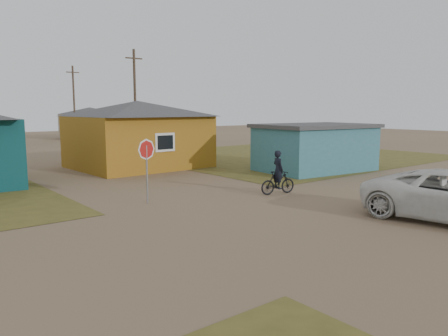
{
  "coord_description": "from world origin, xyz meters",
  "views": [
    {
      "loc": [
        -9.67,
        -9.25,
        3.44
      ],
      "look_at": [
        0.17,
        3.0,
        1.3
      ],
      "focal_mm": 35.0,
      "sensor_mm": 36.0,
      "label": 1
    }
  ],
  "objects": [
    {
      "name": "ground",
      "position": [
        0.0,
        0.0,
        0.0
      ],
      "size": [
        120.0,
        120.0,
        0.0
      ],
      "primitive_type": "plane",
      "color": "brown"
    },
    {
      "name": "grass_ne",
      "position": [
        14.0,
        13.0,
        0.01
      ],
      "size": [
        20.0,
        18.0,
        0.0
      ],
      "primitive_type": "cube",
      "color": "brown",
      "rests_on": "ground"
    },
    {
      "name": "house_yellow",
      "position": [
        2.5,
        14.0,
        2.0
      ],
      "size": [
        7.72,
        6.76,
        3.9
      ],
      "color": "#9B6617",
      "rests_on": "ground"
    },
    {
      "name": "shed_turquoise",
      "position": [
        9.5,
        6.5,
        1.31
      ],
      "size": [
        6.71,
        4.93,
        2.6
      ],
      "color": "teal",
      "rests_on": "ground"
    },
    {
      "name": "house_beige_east",
      "position": [
        10.0,
        40.0,
        1.86
      ],
      "size": [
        6.95,
        6.05,
        3.6
      ],
      "color": "tan",
      "rests_on": "ground"
    },
    {
      "name": "utility_pole_near",
      "position": [
        6.5,
        22.0,
        4.14
      ],
      "size": [
        1.4,
        0.2,
        8.0
      ],
      "color": "#47372A",
      "rests_on": "ground"
    },
    {
      "name": "utility_pole_far",
      "position": [
        7.5,
        38.0,
        4.14
      ],
      "size": [
        1.4,
        0.2,
        8.0
      ],
      "color": "#47372A",
      "rests_on": "ground"
    },
    {
      "name": "stop_sign",
      "position": [
        -2.02,
        4.77,
        1.75
      ],
      "size": [
        0.77,
        0.17,
        2.36
      ],
      "color": "gray",
      "rests_on": "ground"
    },
    {
      "name": "cyclist",
      "position": [
        2.94,
        2.96,
        0.65
      ],
      "size": [
        1.63,
        0.77,
        1.78
      ],
      "color": "black",
      "rests_on": "ground"
    }
  ]
}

